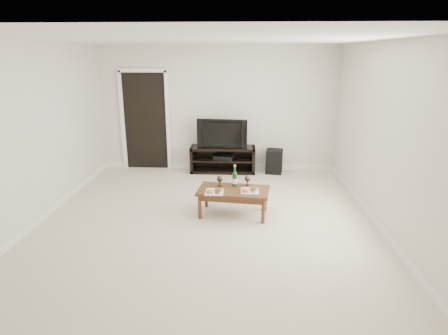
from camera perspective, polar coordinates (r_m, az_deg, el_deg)
floor at (r=5.68m, az=-2.61°, el=-8.25°), size 5.50×5.50×0.00m
back_wall at (r=7.98m, az=-0.96°, el=8.91°), size 5.00×0.04×2.60m
ceiling at (r=5.15m, az=-3.02°, el=19.18°), size 5.00×5.50×0.04m
doorway at (r=8.23m, az=-11.87°, el=6.86°), size 0.90×0.02×2.05m
media_console at (r=7.92m, az=-0.19°, el=1.26°), size 1.36×0.45×0.55m
television at (r=7.78m, az=-0.19°, el=5.33°), size 1.05×0.25×0.60m
av_receiver at (r=7.89m, az=-0.06°, el=1.59°), size 0.44×0.36×0.08m
subwoofer at (r=7.93m, az=7.66°, el=0.95°), size 0.38×0.38×0.50m
coffee_table at (r=5.84m, az=1.43°, el=-5.28°), size 1.15×0.72×0.42m
plate_left at (r=5.61m, az=-1.49°, el=-3.54°), size 0.27×0.27×0.07m
plate_right at (r=5.66m, az=3.96°, el=-3.38°), size 0.27×0.27×0.07m
wine_bottle at (r=5.84m, az=1.64°, el=-1.24°), size 0.07×0.07×0.35m
goblet_left at (r=5.86m, az=-0.66°, el=-2.09°), size 0.09×0.09×0.17m
goblet_right at (r=5.89m, az=3.56°, el=-2.03°), size 0.09×0.09×0.17m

